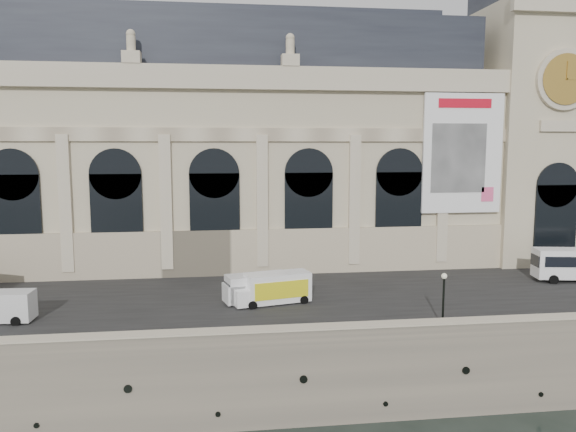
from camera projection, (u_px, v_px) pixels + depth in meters
ground at (275, 429)px, 39.57m from camera, size 260.00×260.00×0.00m
quay at (247, 275)px, 73.62m from camera, size 160.00×70.00×6.00m
street at (259, 294)px, 52.58m from camera, size 160.00×24.00×0.06m
parapet at (274, 336)px, 39.33m from camera, size 160.00×1.40×1.21m
museum at (197, 147)px, 66.67m from camera, size 69.00×18.70×29.10m
clock_pavilion at (527, 116)px, 68.47m from camera, size 13.00×14.72×36.70m
van_c at (253, 288)px, 49.79m from camera, size 6.05×3.47×2.54m
box_truck at (273, 288)px, 49.34m from camera, size 7.13×3.71×2.75m
lamp_right at (443, 301)px, 42.73m from camera, size 0.44×0.44×4.28m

